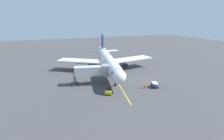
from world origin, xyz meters
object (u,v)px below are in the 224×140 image
(safety_cone_wing_starboard, at_px, (143,92))
(safety_cone_nose_right, at_px, (80,86))
(baggage_cart_portside, at_px, (155,85))
(safety_cone_nose_left, at_px, (139,80))
(jet_bridge, at_px, (95,71))
(safety_cone_wing_port, at_px, (147,87))
(airplane, at_px, (108,61))
(tug_near_nose, at_px, (109,91))
(ground_crew_marshaller, at_px, (144,85))

(safety_cone_wing_starboard, bearing_deg, safety_cone_nose_right, -34.30)
(baggage_cart_portside, bearing_deg, safety_cone_nose_left, -76.11)
(jet_bridge, bearing_deg, safety_cone_nose_right, 14.47)
(jet_bridge, xyz_separation_m, safety_cone_wing_port, (-11.94, 8.14, -3.49))
(baggage_cart_portside, relative_size, safety_cone_nose_right, 5.28)
(airplane, height_order, tug_near_nose, airplane)
(jet_bridge, height_order, safety_cone_nose_left, jet_bridge)
(airplane, bearing_deg, safety_cone_nose_left, 113.11)
(ground_crew_marshaller, relative_size, safety_cone_wing_port, 3.11)
(safety_cone_nose_right, distance_m, safety_cone_wing_port, 17.96)
(airplane, distance_m, safety_cone_nose_right, 16.91)
(safety_cone_nose_left, bearing_deg, safety_cone_nose_right, -3.83)
(safety_cone_wing_port, bearing_deg, tug_near_nose, 0.87)
(tug_near_nose, xyz_separation_m, safety_cone_wing_port, (-10.86, -0.17, -0.43))
(baggage_cart_portside, bearing_deg, safety_cone_wing_port, -6.17)
(safety_cone_nose_left, bearing_deg, tug_near_nose, 26.99)
(safety_cone_nose_right, bearing_deg, airplane, -137.26)
(ground_crew_marshaller, height_order, baggage_cart_portside, ground_crew_marshaller)
(safety_cone_nose_right, xyz_separation_m, safety_cone_wing_port, (-16.56, 6.95, 0.00))
(jet_bridge, bearing_deg, airplane, -126.84)
(safety_cone_nose_right, bearing_deg, safety_cone_wing_starboard, 145.70)
(safety_cone_wing_port, relative_size, safety_cone_wing_starboard, 1.00)
(jet_bridge, relative_size, safety_cone_wing_port, 20.93)
(jet_bridge, bearing_deg, safety_cone_wing_port, 145.70)
(baggage_cart_portside, height_order, safety_cone_wing_port, baggage_cart_portside)
(safety_cone_nose_left, distance_m, safety_cone_nose_right, 17.42)
(tug_near_nose, bearing_deg, safety_cone_nose_left, -153.01)
(safety_cone_nose_left, xyz_separation_m, safety_cone_nose_right, (17.38, -1.16, 0.00))
(tug_near_nose, distance_m, safety_cone_nose_left, 13.12)
(airplane, bearing_deg, jet_bridge, 53.16)
(tug_near_nose, bearing_deg, jet_bridge, -82.63)
(baggage_cart_portside, xyz_separation_m, safety_cone_nose_left, (1.49, -6.04, -0.38))
(tug_near_nose, height_order, baggage_cart_portside, tug_near_nose)
(tug_near_nose, bearing_deg, airplane, -109.32)
(jet_bridge, height_order, ground_crew_marshaller, jet_bridge)
(ground_crew_marshaller, distance_m, safety_cone_nose_left, 6.07)
(safety_cone_nose_left, relative_size, safety_cone_wing_starboard, 1.00)
(baggage_cart_portside, xyz_separation_m, safety_cone_wing_starboard, (4.99, 2.27, -0.38))
(jet_bridge, relative_size, ground_crew_marshaller, 6.73)
(airplane, height_order, safety_cone_nose_right, airplane)
(safety_cone_wing_starboard, bearing_deg, ground_crew_marshaller, -127.43)
(baggage_cart_portside, bearing_deg, airplane, -69.80)
(airplane, relative_size, safety_cone_wing_starboard, 72.91)
(airplane, relative_size, jet_bridge, 3.48)
(safety_cone_nose_left, bearing_deg, airplane, -66.89)
(airplane, distance_m, safety_cone_wing_port, 19.05)
(airplane, xyz_separation_m, safety_cone_wing_port, (-4.45, 18.14, -3.73))
(ground_crew_marshaller, height_order, safety_cone_nose_right, ground_crew_marshaller)
(ground_crew_marshaller, bearing_deg, safety_cone_wing_port, -177.43)
(jet_bridge, bearing_deg, ground_crew_marshaller, 143.80)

